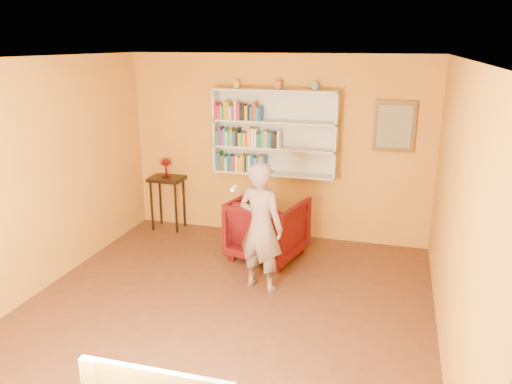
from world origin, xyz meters
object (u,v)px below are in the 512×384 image
console_table (167,186)px  armchair (268,228)px  bookshelf (276,132)px  ruby_lustre (166,164)px  person (261,227)px

console_table → armchair: size_ratio=0.91×
bookshelf → console_table: (-1.69, -0.16, -0.90)m
bookshelf → armchair: size_ratio=1.95×
bookshelf → ruby_lustre: bookshelf is taller
console_table → person: (1.94, -1.54, 0.08)m
armchair → console_table: bearing=-6.0°
console_table → armchair: console_table is taller
bookshelf → person: size_ratio=1.15×
person → console_table: bearing=-22.3°
bookshelf → console_table: 1.92m
armchair → person: bearing=112.8°
bookshelf → ruby_lustre: 1.79m
bookshelf → armchair: (0.10, -0.79, -1.17)m
ruby_lustre → person: 2.49m
person → armchair: bearing=-64.5°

